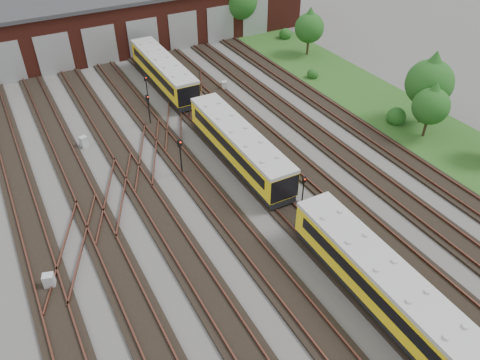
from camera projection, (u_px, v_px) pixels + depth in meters
ground at (282, 243)px, 30.38m from camera, size 120.00×120.00×0.00m
track_network at (275, 237)px, 30.67m from camera, size 30.40×70.00×0.33m
maintenance_shed at (102, 19)px, 56.37m from camera, size 51.00×12.50×6.35m
grass_verge at (391, 110)px, 44.74m from camera, size 8.00×55.00×0.05m
metro_train at (239, 145)px, 36.67m from camera, size 2.56×45.26×2.73m
signal_mast_0 at (180, 152)px, 35.22m from camera, size 0.32×0.31×3.16m
signal_mast_1 at (147, 88)px, 44.03m from camera, size 0.27×0.26×3.23m
signal_mast_2 at (148, 106)px, 41.43m from camera, size 0.30×0.28×2.97m
signal_mast_3 at (303, 188)px, 32.37m from camera, size 0.25×0.24×2.59m
relay_cabinet_0 at (49, 281)px, 27.17m from camera, size 0.74×0.68×1.03m
relay_cabinet_1 at (84, 142)px, 39.32m from camera, size 0.72×0.66×0.98m
relay_cabinet_2 at (217, 135)px, 40.05m from camera, size 0.77×0.70×1.07m
relay_cabinet_3 at (224, 86)px, 47.98m from camera, size 0.62×0.55×0.92m
relay_cabinet_4 at (213, 100)px, 45.21m from camera, size 0.74×0.65×1.06m
tree_1 at (310, 24)px, 53.64m from camera, size 3.39×3.39×5.62m
tree_2 at (431, 78)px, 40.30m from camera, size 4.12×4.12×6.83m
tree_3 at (432, 102)px, 38.98m from camera, size 3.12×3.12×5.17m
bush_0 at (397, 114)px, 42.36m from camera, size 1.73×1.73×1.73m
bush_1 at (313, 73)px, 50.23m from camera, size 1.20×1.20×1.20m
bush_2 at (285, 33)px, 59.65m from camera, size 1.51×1.51×1.51m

